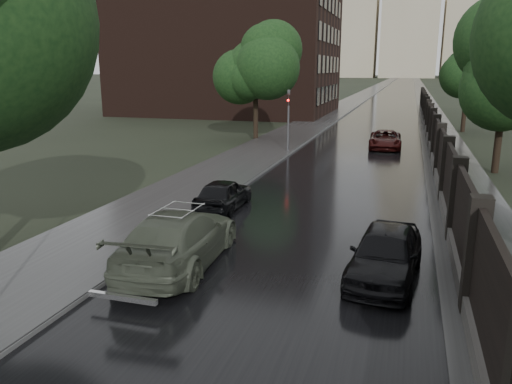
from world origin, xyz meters
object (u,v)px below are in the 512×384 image
tree_right_c (468,73)px  car_right_far (385,140)px  car_right_near (385,253)px  traffic_light (288,115)px  hatchback_left (223,194)px  tree_right_b (506,76)px  tree_left_far (256,69)px  volga_sedan (179,238)px

tree_right_c → car_right_far: tree_right_c is taller
car_right_near → car_right_far: bearing=98.0°
traffic_light → car_right_near: bearing=-69.4°
hatchback_left → car_right_far: car_right_far is taller
tree_right_b → traffic_light: size_ratio=1.75×
tree_right_b → traffic_light: bearing=165.8°
tree_left_far → tree_right_c: 18.45m
tree_right_b → car_right_near: (-4.82, -15.59, -4.25)m
tree_right_b → tree_right_c: bearing=90.0°
tree_right_c → car_right_far: size_ratio=1.57×
car_right_near → volga_sedan: bearing=-167.7°
hatchback_left → car_right_near: size_ratio=0.87×
tree_right_b → traffic_light: (-11.80, 2.99, -2.55)m
traffic_light → volga_sedan: traffic_light is taller
tree_right_c → volga_sedan: size_ratio=1.31×
volga_sedan → tree_right_b: bearing=-126.5°
traffic_light → car_right_near: traffic_light is taller
tree_left_far → tree_right_c: tree_left_far is taller
volga_sedan → car_right_near: 5.53m
car_right_far → car_right_near: bearing=-89.5°
tree_right_b → tree_left_far: bearing=152.7°
tree_left_far → tree_right_b: size_ratio=1.05×
tree_left_far → hatchback_left: tree_left_far is taller
car_right_near → traffic_light: bearing=115.7°
volga_sedan → hatchback_left: (-0.80, 5.61, -0.17)m
tree_right_b → tree_right_c: 18.00m
tree_right_c → hatchback_left: tree_right_c is taller
car_right_near → tree_right_b: bearing=78.0°
tree_right_b → car_right_near: 16.87m
tree_left_far → tree_right_b: 17.45m
car_right_near → car_right_far: (-1.08, 22.11, -0.08)m
tree_right_c → car_right_near: tree_right_c is taller
traffic_light → car_right_near: (6.98, -18.59, -1.70)m
car_right_far → tree_left_far: bearing=168.9°
tree_right_b → hatchback_left: 16.00m
traffic_light → hatchback_left: bearing=-87.1°
tree_left_far → car_right_near: 26.30m
traffic_light → car_right_far: bearing=30.8°
hatchback_left → car_right_far: bearing=-107.2°
tree_left_far → volga_sedan: bearing=-77.9°
traffic_light → car_right_far: size_ratio=0.90×
tree_right_b → car_right_near: bearing=-107.2°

